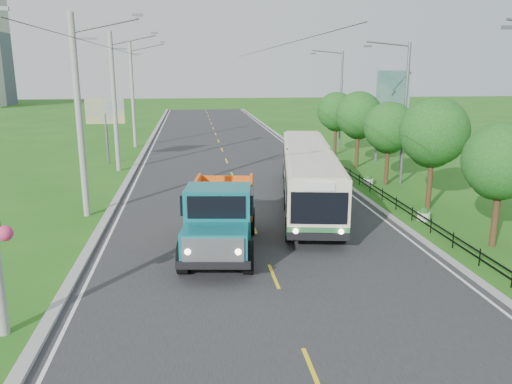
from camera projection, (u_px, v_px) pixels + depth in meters
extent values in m
plane|color=#225F16|center=(274.00, 277.00, 18.18)|extent=(240.00, 240.00, 0.00)
cube|color=#28282B|center=(230.00, 170.00, 37.44)|extent=(14.00, 120.00, 0.02)
cube|color=#9E9E99|center=(132.00, 172.00, 36.52)|extent=(0.40, 120.00, 0.15)
cube|color=#9E9E99|center=(323.00, 167.00, 38.32)|extent=(0.30, 120.00, 0.10)
cube|color=silver|center=(140.00, 172.00, 36.60)|extent=(0.12, 120.00, 0.00)
cube|color=silver|center=(317.00, 168.00, 38.27)|extent=(0.12, 120.00, 0.00)
cube|color=yellow|center=(274.00, 276.00, 18.17)|extent=(0.12, 2.20, 0.00)
cube|color=black|center=(359.00, 181.00, 32.59)|extent=(0.04, 40.00, 0.60)
sphere|color=#D83366|center=(5.00, 233.00, 13.58)|extent=(0.44, 0.44, 0.44)
cylinder|color=gray|center=(79.00, 119.00, 24.62)|extent=(0.32, 0.32, 10.00)
cube|color=slate|center=(83.00, 38.00, 23.78)|extent=(1.20, 0.10, 0.10)
cube|color=slate|center=(138.00, 15.00, 23.84)|extent=(0.50, 0.18, 0.12)
cylinder|color=gray|center=(114.00, 103.00, 36.18)|extent=(0.32, 0.32, 10.00)
cube|color=slate|center=(118.00, 49.00, 35.34)|extent=(1.20, 0.10, 0.10)
cube|color=slate|center=(155.00, 33.00, 35.40)|extent=(0.50, 0.18, 0.12)
cylinder|color=gray|center=(133.00, 95.00, 47.74)|extent=(0.32, 0.32, 10.00)
cube|color=slate|center=(136.00, 54.00, 46.89)|extent=(1.20, 0.10, 0.10)
cube|color=slate|center=(163.00, 42.00, 46.96)|extent=(0.50, 0.18, 0.12)
cylinder|color=#382314|center=(496.00, 213.00, 20.98)|extent=(0.28, 0.28, 2.97)
sphere|color=#184C15|center=(502.00, 161.00, 20.45)|extent=(3.18, 3.18, 3.18)
sphere|color=#184C15|center=(498.00, 173.00, 21.11)|extent=(2.33, 2.33, 2.33)
cylinder|color=#382314|center=(430.00, 178.00, 26.71)|extent=(0.28, 0.28, 3.36)
sphere|color=#184C15|center=(434.00, 131.00, 26.11)|extent=(3.60, 3.60, 3.60)
sphere|color=#184C15|center=(432.00, 144.00, 26.79)|extent=(2.64, 2.64, 2.64)
cylinder|color=#382314|center=(387.00, 162.00, 32.53)|extent=(0.28, 0.28, 3.02)
sphere|color=#184C15|center=(389.00, 127.00, 31.99)|extent=(3.24, 3.24, 3.24)
sphere|color=#184C15|center=(389.00, 136.00, 32.65)|extent=(2.38, 2.38, 2.38)
cylinder|color=#382314|center=(357.00, 146.00, 38.28)|extent=(0.28, 0.28, 3.25)
sphere|color=#184C15|center=(359.00, 114.00, 37.70)|extent=(3.48, 3.48, 3.48)
sphere|color=#184C15|center=(359.00, 123.00, 38.37)|extent=(2.55, 2.55, 2.55)
cylinder|color=#382314|center=(335.00, 137.00, 44.08)|extent=(0.28, 0.28, 3.08)
sphere|color=#184C15|center=(336.00, 111.00, 43.53)|extent=(3.30, 3.30, 3.30)
sphere|color=#184C15|center=(337.00, 118.00, 44.20)|extent=(2.42, 2.42, 2.42)
cube|color=slate|center=(508.00, 27.00, 17.11)|extent=(0.45, 0.16, 0.12)
cylinder|color=slate|center=(405.00, 115.00, 31.94)|extent=(0.20, 0.20, 9.00)
cylinder|color=slate|center=(388.00, 44.00, 30.72)|extent=(2.80, 0.10, 0.34)
cube|color=slate|center=(368.00, 46.00, 30.60)|extent=(0.45, 0.16, 0.12)
cylinder|color=slate|center=(341.00, 102.00, 45.43)|extent=(0.20, 0.20, 9.00)
cylinder|color=slate|center=(328.00, 52.00, 44.21)|extent=(2.80, 0.10, 0.34)
cube|color=slate|center=(313.00, 54.00, 44.08)|extent=(0.45, 0.16, 0.12)
cylinder|color=silver|center=(423.00, 216.00, 24.99)|extent=(0.64, 0.64, 0.40)
sphere|color=#184C15|center=(424.00, 211.00, 24.93)|extent=(0.44, 0.44, 0.44)
cylinder|color=silver|center=(368.00, 182.00, 32.69)|extent=(0.64, 0.64, 0.40)
sphere|color=#184C15|center=(368.00, 178.00, 32.63)|extent=(0.44, 0.44, 0.44)
cylinder|color=silver|center=(334.00, 160.00, 40.40)|extent=(0.64, 0.64, 0.40)
sphere|color=#184C15|center=(334.00, 157.00, 40.34)|extent=(0.44, 0.44, 0.44)
cylinder|color=slate|center=(107.00, 139.00, 39.63)|extent=(0.20, 0.20, 4.00)
cube|color=yellow|center=(105.00, 111.00, 39.11)|extent=(3.00, 0.15, 2.00)
cylinder|color=slate|center=(402.00, 139.00, 35.98)|extent=(0.24, 0.24, 5.00)
cylinder|color=slate|center=(377.00, 131.00, 40.79)|extent=(0.24, 0.24, 5.00)
cube|color=#144C47|center=(392.00, 91.00, 37.60)|extent=(0.20, 6.00, 3.00)
cube|color=#2A6A38|center=(312.00, 209.00, 24.08)|extent=(3.85, 8.00, 0.56)
cube|color=beige|center=(313.00, 183.00, 23.78)|extent=(3.85, 8.00, 1.98)
cube|color=black|center=(313.00, 183.00, 23.78)|extent=(3.78, 7.40, 0.97)
cube|color=#2A6A38|center=(304.00, 173.00, 32.28)|extent=(3.76, 7.50, 0.56)
cube|color=beige|center=(304.00, 154.00, 31.97)|extent=(3.76, 7.50, 1.98)
cube|color=black|center=(304.00, 154.00, 31.97)|extent=(3.69, 6.90, 0.97)
cube|color=#4C4C4C|center=(308.00, 171.00, 28.07)|extent=(2.55, 1.42, 2.44)
cube|color=black|center=(319.00, 208.00, 20.08)|extent=(2.28, 0.46, 1.33)
cylinder|color=black|center=(289.00, 229.00, 21.87)|extent=(0.51, 1.10, 1.06)
cylinder|color=black|center=(342.00, 230.00, 21.77)|extent=(0.51, 1.10, 1.06)
cylinder|color=black|center=(287.00, 200.00, 26.73)|extent=(0.51, 1.10, 1.06)
cylinder|color=black|center=(331.00, 201.00, 26.63)|extent=(0.51, 1.10, 1.06)
cylinder|color=black|center=(286.00, 186.00, 30.11)|extent=(0.51, 1.10, 1.06)
cylinder|color=black|center=(325.00, 186.00, 30.01)|extent=(0.51, 1.10, 1.06)
cylinder|color=black|center=(285.00, 170.00, 34.68)|extent=(0.51, 1.10, 1.06)
cylinder|color=black|center=(319.00, 171.00, 34.58)|extent=(0.51, 1.10, 1.06)
cube|color=#12686F|center=(215.00, 243.00, 17.97)|extent=(2.57, 1.89, 1.13)
cube|color=#12686F|center=(218.00, 215.00, 19.49)|extent=(2.72, 2.13, 2.27)
cube|color=black|center=(218.00, 201.00, 19.36)|extent=(2.92, 1.83, 0.79)
cube|color=black|center=(221.00, 234.00, 20.63)|extent=(2.04, 6.90, 0.28)
cube|color=orange|center=(223.00, 196.00, 22.24)|extent=(3.04, 3.72, 1.48)
cylinder|color=black|center=(184.00, 257.00, 18.35)|extent=(0.56, 1.29, 1.25)
cylinder|color=black|center=(248.00, 257.00, 18.34)|extent=(0.56, 1.29, 1.25)
cylinder|color=black|center=(198.00, 221.00, 22.76)|extent=(0.56, 1.29, 1.25)
cylinder|color=black|center=(250.00, 221.00, 22.75)|extent=(0.56, 1.29, 1.25)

